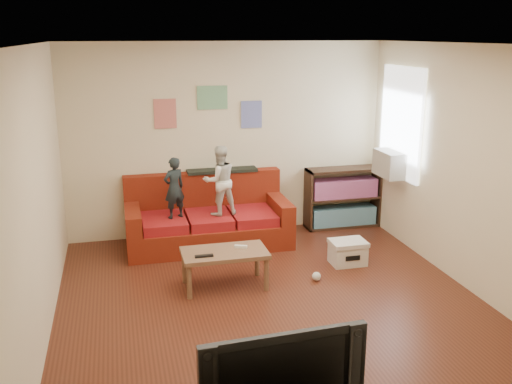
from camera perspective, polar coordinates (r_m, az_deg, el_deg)
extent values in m
cube|color=#552516|center=(6.17, 1.82, -11.46)|extent=(4.50, 5.00, 0.01)
cube|color=white|center=(5.49, 2.07, 14.61)|extent=(4.50, 5.00, 0.01)
cube|color=beige|center=(8.06, -2.92, 5.22)|extent=(4.50, 0.01, 2.70)
cube|color=beige|center=(3.48, 13.37, -9.49)|extent=(4.50, 0.01, 2.70)
cube|color=beige|center=(5.53, -21.17, -0.67)|extent=(0.01, 5.00, 2.70)
cube|color=beige|center=(6.64, 21.02, 1.95)|extent=(0.01, 5.00, 2.70)
cube|color=maroon|center=(7.82, -4.78, -4.15)|extent=(2.19, 0.99, 0.33)
cube|color=maroon|center=(8.05, -5.31, -0.11)|extent=(2.19, 0.20, 0.60)
cube|color=maroon|center=(7.64, -12.23, -2.56)|extent=(0.20, 0.99, 0.27)
cube|color=maroon|center=(7.93, 2.29, -1.53)|extent=(0.20, 0.99, 0.27)
cube|color=maroon|center=(7.61, -9.18, -3.04)|extent=(0.57, 0.74, 0.13)
cube|color=maroon|center=(7.67, -4.73, -2.73)|extent=(0.57, 0.74, 0.13)
cube|color=maroon|center=(7.78, -0.37, -2.40)|extent=(0.57, 0.74, 0.13)
cube|color=black|center=(8.01, -3.43, 2.16)|extent=(0.99, 0.24, 0.04)
imported|color=black|center=(7.46, -8.19, 0.41)|extent=(0.35, 0.30, 0.81)
imported|color=silver|center=(7.52, -3.66, 1.15)|extent=(0.51, 0.43, 0.93)
cube|color=brown|center=(6.47, -3.17, -6.11)|extent=(0.96, 0.53, 0.05)
cylinder|color=brown|center=(6.30, -6.69, -8.96)|extent=(0.06, 0.06, 0.38)
cylinder|color=brown|center=(6.45, 1.04, -8.25)|extent=(0.06, 0.06, 0.38)
cylinder|color=brown|center=(6.69, -7.17, -7.45)|extent=(0.06, 0.06, 0.38)
cylinder|color=brown|center=(6.83, 0.10, -6.83)|extent=(0.06, 0.06, 0.38)
cube|color=black|center=(6.31, -5.22, -6.39)|extent=(0.20, 0.05, 0.02)
cube|color=white|center=(6.54, -1.53, -5.48)|extent=(0.15, 0.09, 0.03)
cube|color=#332116|center=(8.37, 5.24, -0.79)|extent=(0.03, 0.33, 0.89)
cube|color=#332116|center=(8.78, 11.94, -0.30)|extent=(0.03, 0.33, 0.89)
cube|color=#332116|center=(8.69, 8.56, -3.26)|extent=(1.12, 0.33, 0.03)
cube|color=#332116|center=(8.45, 8.79, 2.26)|extent=(1.12, 0.33, 0.03)
cube|color=#332116|center=(8.56, 8.67, -0.54)|extent=(1.05, 0.33, 0.03)
cube|color=teal|center=(8.64, 8.60, -2.32)|extent=(0.98, 0.28, 0.27)
cube|color=#8C3F73|center=(8.52, 8.71, 0.42)|extent=(0.98, 0.28, 0.27)
cube|color=white|center=(7.95, 14.30, 6.74)|extent=(0.04, 1.08, 1.48)
cube|color=#B7B2A3|center=(8.00, 13.27, 2.77)|extent=(0.28, 0.55, 0.35)
cube|color=#D87266|center=(7.87, -9.07, 7.74)|extent=(0.30, 0.01, 0.40)
cube|color=#72B27F|center=(7.92, -4.39, 9.40)|extent=(0.42, 0.01, 0.32)
cube|color=#727FCC|center=(8.06, -0.46, 7.76)|extent=(0.30, 0.01, 0.38)
cube|color=white|center=(7.28, 9.15, -6.16)|extent=(0.42, 0.32, 0.25)
cube|color=white|center=(7.22, 9.20, -5.04)|extent=(0.44, 0.34, 0.05)
cube|color=black|center=(7.13, 9.66, -6.55)|extent=(0.19, 0.00, 0.06)
imported|color=black|center=(3.77, 2.26, -17.28)|extent=(1.08, 0.20, 0.62)
sphere|color=silver|center=(6.78, 6.06, -8.39)|extent=(0.12, 0.12, 0.10)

